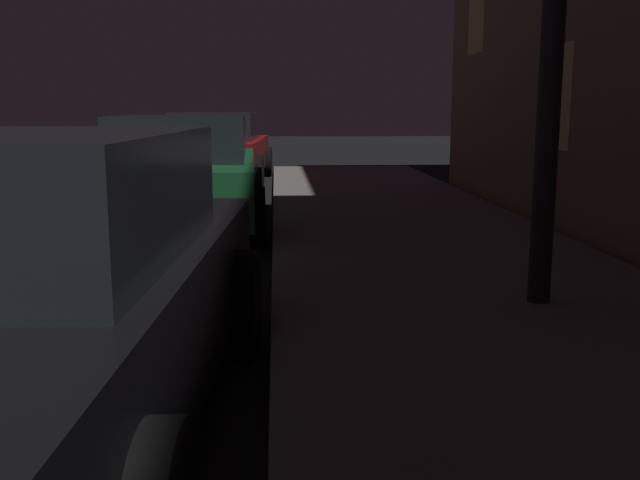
{
  "coord_description": "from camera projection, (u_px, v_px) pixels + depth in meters",
  "views": [
    {
      "loc": [
        4.04,
        0.54,
        1.54
      ],
      "look_at": [
        4.18,
        2.87,
        1.11
      ],
      "focal_mm": 41.14,
      "sensor_mm": 36.0,
      "label": 1
    }
  ],
  "objects": [
    {
      "name": "car_red",
      "position": [
        217.0,
        148.0,
        15.03
      ],
      "size": [
        2.24,
        4.45,
        1.43
      ],
      "color": "maroon",
      "rests_on": "ground"
    },
    {
      "name": "car_green",
      "position": [
        183.0,
        172.0,
        9.42
      ],
      "size": [
        2.16,
        4.43,
        1.43
      ],
      "color": "#19592D",
      "rests_on": "ground"
    },
    {
      "name": "car_black",
      "position": [
        10.0,
        294.0,
        3.28
      ],
      "size": [
        2.18,
        4.19,
        1.43
      ],
      "color": "black",
      "rests_on": "ground"
    }
  ]
}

